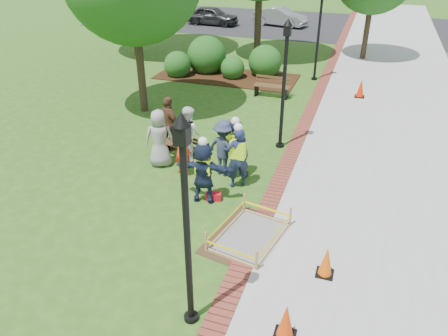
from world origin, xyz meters
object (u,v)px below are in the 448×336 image
(bench_near, at_px, (179,150))
(hivis_worker_b, at_px, (238,156))
(wet_concrete_pad, at_px, (250,230))
(cone_front, at_px, (286,322))
(hivis_worker_a, at_px, (204,170))
(hivis_worker_c, at_px, (235,147))
(lamp_near, at_px, (186,213))

(bench_near, relative_size, hivis_worker_b, 0.71)
(bench_near, bearing_deg, wet_concrete_pad, -45.53)
(bench_near, height_order, cone_front, cone_front)
(cone_front, relative_size, hivis_worker_a, 0.41)
(bench_near, relative_size, hivis_worker_c, 0.74)
(hivis_worker_c, bearing_deg, cone_front, -63.88)
(bench_near, height_order, hivis_worker_a, hivis_worker_a)
(bench_near, distance_m, cone_front, 7.71)
(bench_near, bearing_deg, lamp_near, -64.35)
(bench_near, distance_m, hivis_worker_c, 2.31)
(lamp_near, xyz_separation_m, hivis_worker_b, (-0.62, 5.04, -1.51))
(wet_concrete_pad, xyz_separation_m, bench_near, (-3.37, 3.43, -0.00))
(hivis_worker_c, bearing_deg, lamp_near, -81.10)
(wet_concrete_pad, bearing_deg, bench_near, 134.47)
(hivis_worker_a, bearing_deg, hivis_worker_c, 76.45)
(hivis_worker_a, distance_m, hivis_worker_b, 1.21)
(lamp_near, bearing_deg, hivis_worker_b, 97.01)
(bench_near, relative_size, hivis_worker_a, 0.74)
(bench_near, relative_size, cone_front, 1.78)
(cone_front, distance_m, lamp_near, 2.76)
(wet_concrete_pad, bearing_deg, cone_front, -61.86)
(lamp_near, height_order, hivis_worker_c, lamp_near)
(wet_concrete_pad, bearing_deg, lamp_near, -97.88)
(cone_front, xyz_separation_m, hivis_worker_a, (-3.05, 3.85, 0.57))
(wet_concrete_pad, relative_size, cone_front, 3.26)
(cone_front, bearing_deg, lamp_near, -175.02)
(cone_front, relative_size, hivis_worker_c, 0.42)
(lamp_near, distance_m, hivis_worker_b, 5.29)
(hivis_worker_a, bearing_deg, lamp_near, -72.57)
(hivis_worker_a, height_order, hivis_worker_c, hivis_worker_a)
(wet_concrete_pad, height_order, cone_front, cone_front)
(lamp_near, distance_m, hivis_worker_c, 5.86)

